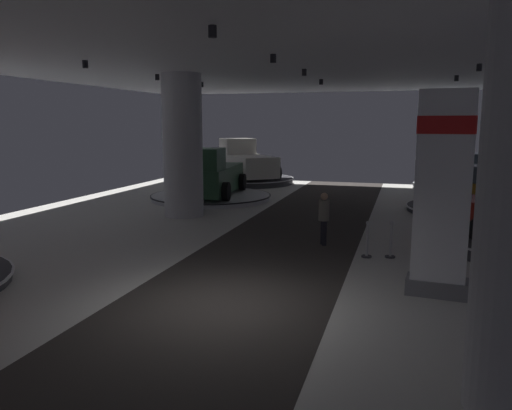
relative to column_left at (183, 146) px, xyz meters
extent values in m
cube|color=silver|center=(4.90, -8.85, -2.77)|extent=(24.00, 44.00, 0.05)
cube|color=#383330|center=(4.90, -8.85, -2.75)|extent=(4.40, 44.00, 0.01)
cube|color=silver|center=(4.90, -8.85, 2.80)|extent=(24.00, 44.00, 0.10)
cylinder|color=black|center=(-0.71, -4.96, 2.57)|extent=(0.16, 0.16, 0.22)
cylinder|color=black|center=(-0.69, -0.60, 2.57)|extent=(0.16, 0.16, 0.22)
cylinder|color=black|center=(-0.50, 3.20, 2.57)|extent=(0.16, 0.16, 0.22)
cylinder|color=black|center=(4.77, -8.80, 2.57)|extent=(0.16, 0.16, 0.22)
cylinder|color=black|center=(4.85, -4.65, 2.57)|extent=(0.16, 0.16, 0.22)
cylinder|color=black|center=(4.92, -0.80, 2.57)|extent=(0.16, 0.16, 0.22)
cylinder|color=black|center=(4.81, 3.31, 2.57)|extent=(0.16, 0.16, 0.22)
cylinder|color=black|center=(10.18, -5.00, 2.57)|extent=(0.16, 0.16, 0.22)
cylinder|color=black|center=(10.37, -0.74, 2.57)|extent=(0.16, 0.16, 0.22)
cylinder|color=black|center=(10.05, 3.09, 2.57)|extent=(0.16, 0.16, 0.22)
cylinder|color=silver|center=(0.00, 0.00, 0.00)|extent=(1.53, 1.53, 5.50)
cube|color=slate|center=(9.10, -6.90, -2.58)|extent=(1.32, 0.76, 0.35)
cube|color=white|center=(9.10, -6.90, -0.42)|extent=(1.15, 0.66, 3.96)
cube|color=red|center=(9.10, -6.90, 0.85)|extent=(1.17, 0.69, 0.36)
cylinder|color=#B7B7BC|center=(11.76, 11.76, -2.61)|extent=(5.92, 5.92, 0.27)
cylinder|color=black|center=(11.76, 11.76, -2.51)|extent=(6.04, 6.04, 0.05)
cube|color=#2D5638|center=(11.76, 11.76, -1.87)|extent=(4.33, 2.12, 0.90)
cube|color=#2D3842|center=(11.91, 11.77, -1.12)|extent=(2.02, 1.70, 0.70)
cylinder|color=black|center=(10.41, 10.65, -2.14)|extent=(0.70, 0.27, 0.68)
cylinder|color=black|center=(10.26, 12.64, -2.14)|extent=(0.70, 0.27, 0.68)
cylinder|color=black|center=(13.26, 10.87, -2.14)|extent=(0.70, 0.27, 0.68)
cylinder|color=black|center=(13.11, 12.87, -2.14)|extent=(0.70, 0.27, 0.68)
sphere|color=white|center=(9.75, 11.11, -1.76)|extent=(0.18, 0.18, 0.18)
sphere|color=white|center=(9.67, 12.09, -1.76)|extent=(0.18, 0.18, 0.18)
cylinder|color=#333338|center=(11.06, 4.06, -2.63)|extent=(5.17, 5.17, 0.23)
cylinder|color=white|center=(11.06, 4.06, -2.55)|extent=(5.28, 5.28, 0.05)
cube|color=#B77519|center=(11.06, 4.06, -1.91)|extent=(4.43, 3.98, 0.90)
cube|color=#2D3842|center=(11.18, 3.97, -1.16)|extent=(2.46, 2.39, 0.70)
cylinder|color=black|center=(9.32, 4.13, -2.18)|extent=(0.67, 0.59, 0.68)
cylinder|color=black|center=(10.53, 5.72, -2.18)|extent=(0.67, 0.59, 0.68)
cylinder|color=black|center=(11.59, 2.40, -2.18)|extent=(0.67, 0.59, 0.68)
sphere|color=white|center=(9.12, 4.92, -1.80)|extent=(0.18, 0.18, 0.18)
sphere|color=white|center=(9.72, 5.70, -1.80)|extent=(0.18, 0.18, 0.18)
cylinder|color=black|center=(10.40, -3.07, -2.04)|extent=(0.71, 0.37, 0.68)
cylinder|color=black|center=(10.86, -1.12, -2.04)|extent=(0.71, 0.37, 0.68)
sphere|color=white|center=(9.90, -2.43, -1.66)|extent=(0.18, 0.18, 0.18)
sphere|color=white|center=(10.13, -1.47, -1.66)|extent=(0.18, 0.18, 0.18)
cylinder|color=silver|center=(-0.57, 4.26, -2.63)|extent=(5.66, 5.66, 0.24)
cylinder|color=black|center=(-0.57, 4.26, -2.54)|extent=(5.77, 5.77, 0.05)
cube|color=#2D5638|center=(-0.57, 4.26, -1.76)|extent=(2.74, 5.52, 1.20)
cube|color=#2D5638|center=(-0.35, 2.57, -0.71)|extent=(2.10, 1.92, 1.00)
cube|color=#28333D|center=(-0.42, 3.08, -0.71)|extent=(1.74, 0.30, 0.75)
cylinder|color=black|center=(0.83, 2.57, -2.09)|extent=(0.38, 0.87, 0.84)
cylinder|color=black|center=(-1.50, 2.27, -2.09)|extent=(0.38, 0.87, 0.84)
cylinder|color=black|center=(0.37, 6.25, -2.09)|extent=(0.38, 0.87, 0.84)
cylinder|color=black|center=(-1.96, 5.95, -2.09)|extent=(0.38, 0.87, 0.84)
cylinder|color=#333338|center=(-0.88, 10.92, -2.57)|extent=(5.57, 5.56, 0.36)
cylinder|color=white|center=(-0.88, 10.92, -2.42)|extent=(5.68, 5.68, 0.05)
cube|color=silver|center=(-0.88, 10.92, -1.64)|extent=(4.91, 5.47, 1.20)
cube|color=silver|center=(-1.92, 12.26, -0.59)|extent=(2.54, 2.51, 1.00)
cube|color=#28333D|center=(-1.61, 11.86, -0.59)|extent=(1.43, 1.14, 0.75)
cylinder|color=black|center=(-2.94, 11.66, -1.97)|extent=(0.74, 0.83, 0.84)
cylinder|color=black|center=(-1.09, 13.11, -1.97)|extent=(0.74, 0.83, 0.84)
cylinder|color=black|center=(-0.67, 8.74, -1.97)|extent=(0.74, 0.83, 0.84)
cylinder|color=black|center=(1.19, 10.18, -1.97)|extent=(0.74, 0.83, 0.84)
cylinder|color=black|center=(6.10, -3.30, -2.35)|extent=(0.14, 0.14, 0.80)
cylinder|color=black|center=(6.03, -3.14, -2.35)|extent=(0.14, 0.14, 0.80)
cylinder|color=#6B665B|center=(6.07, -3.22, -1.69)|extent=(0.32, 0.32, 0.62)
sphere|color=tan|center=(6.07, -3.22, -1.27)|extent=(0.22, 0.22, 0.22)
cylinder|color=#333338|center=(8.05, -4.11, -2.73)|extent=(0.28, 0.28, 0.04)
cylinder|color=#B2B2B7|center=(8.05, -4.11, -2.27)|extent=(0.07, 0.07, 0.96)
sphere|color=#B2B2B7|center=(8.05, -4.11, -1.79)|extent=(0.10, 0.10, 0.10)
cylinder|color=#333338|center=(7.42, -4.26, -2.73)|extent=(0.28, 0.28, 0.04)
cylinder|color=#B2B2B7|center=(7.42, -4.26, -2.27)|extent=(0.07, 0.07, 0.96)
sphere|color=#B2B2B7|center=(7.42, -4.26, -1.79)|extent=(0.10, 0.10, 0.10)
camera|label=1|loc=(8.33, -17.83, 0.89)|focal=34.98mm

